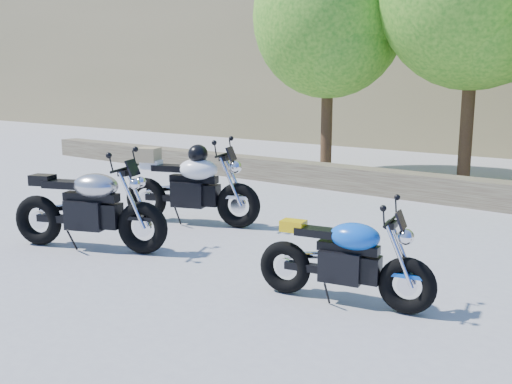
% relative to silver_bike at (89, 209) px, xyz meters
% --- Properties ---
extents(ground, '(90.00, 90.00, 0.00)m').
position_rel_silver_bike_xyz_m(ground, '(1.42, 0.54, -0.56)').
color(ground, '#939298').
rests_on(ground, ground).
extents(stone_wall, '(22.00, 0.55, 0.50)m').
position_rel_silver_bike_xyz_m(stone_wall, '(1.42, 6.04, -0.31)').
color(stone_wall, '#4D4133').
rests_on(stone_wall, ground).
extents(tree_decid_left, '(3.67, 3.67, 5.62)m').
position_rel_silver_bike_xyz_m(tree_decid_left, '(-0.97, 7.68, 3.08)').
color(tree_decid_left, '#382314').
rests_on(tree_decid_left, ground).
extents(silver_bike, '(2.16, 1.09, 1.14)m').
position_rel_silver_bike_xyz_m(silver_bike, '(0.00, 0.00, 0.00)').
color(silver_bike, black).
rests_on(silver_bike, ground).
extents(white_bike, '(2.22, 1.04, 1.28)m').
position_rel_silver_bike_xyz_m(white_bike, '(0.04, 1.86, 0.07)').
color(white_bike, black).
rests_on(white_bike, ground).
extents(blue_bike, '(1.84, 0.66, 0.93)m').
position_rel_silver_bike_xyz_m(blue_bike, '(3.65, 0.43, -0.10)').
color(blue_bike, black).
rests_on(blue_bike, ground).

